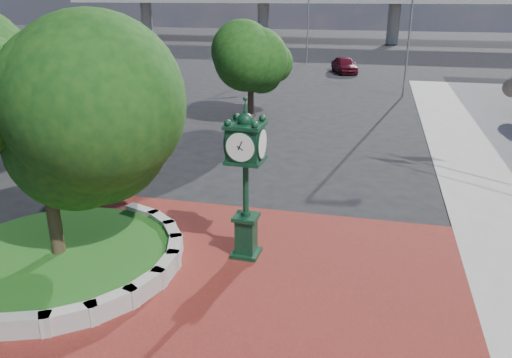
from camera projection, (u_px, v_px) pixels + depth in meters
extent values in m
plane|color=black|center=(232.00, 287.00, 12.94)|extent=(200.00, 200.00, 0.00)
cube|color=maroon|center=(220.00, 308.00, 12.02)|extent=(12.00, 12.00, 0.04)
cube|color=#9E9B93|center=(23.00, 326.00, 10.96)|extent=(1.29, 0.76, 0.54)
cube|color=#9E9B93|center=(70.00, 319.00, 11.20)|extent=(1.20, 1.04, 0.54)
cube|color=#9E9B93|center=(112.00, 306.00, 11.69)|extent=(1.00, 1.22, 0.54)
cube|color=#9E9B93|center=(145.00, 288.00, 12.39)|extent=(0.71, 1.30, 0.54)
cube|color=#9E9B93|center=(166.00, 269.00, 13.24)|extent=(0.35, 1.25, 0.54)
cube|color=#9E9B93|center=(175.00, 251.00, 14.15)|extent=(0.71, 1.30, 0.54)
cube|color=#9E9B93|center=(173.00, 236.00, 15.04)|extent=(1.00, 1.22, 0.54)
cube|color=#9E9B93|center=(161.00, 224.00, 15.83)|extent=(1.20, 1.04, 0.54)
cube|color=#9E9B93|center=(143.00, 216.00, 16.44)|extent=(1.29, 0.76, 0.54)
cylinder|color=#144716|center=(60.00, 258.00, 13.96)|extent=(6.10, 6.10, 0.40)
cylinder|color=#9E9B93|center=(147.00, 20.00, 83.37)|extent=(1.80, 1.80, 6.00)
cylinder|color=#9E9B93|center=(263.00, 22.00, 78.98)|extent=(1.80, 1.80, 6.00)
cylinder|color=#9E9B93|center=(393.00, 24.00, 74.60)|extent=(1.80, 1.80, 6.00)
cylinder|color=#38281C|center=(56.00, 229.00, 13.66)|extent=(0.36, 0.36, 2.17)
sphere|color=#0F3A13|center=(41.00, 136.00, 12.74)|extent=(5.20, 5.20, 5.20)
cylinder|color=#38281C|center=(251.00, 104.00, 29.89)|extent=(0.36, 0.36, 1.92)
sphere|color=#0F3A13|center=(251.00, 65.00, 29.09)|extent=(4.40, 4.40, 4.40)
cube|color=black|center=(246.00, 253.00, 14.44)|extent=(0.80, 0.80, 0.15)
cube|color=black|center=(246.00, 235.00, 14.23)|extent=(0.55, 0.55, 1.06)
cube|color=black|center=(246.00, 217.00, 14.04)|extent=(0.70, 0.70, 0.12)
cylinder|color=black|center=(246.00, 188.00, 13.74)|extent=(0.16, 0.16, 1.63)
cube|color=black|center=(245.00, 143.00, 13.28)|extent=(0.90, 0.90, 0.87)
cylinder|color=white|center=(240.00, 147.00, 12.87)|extent=(0.77, 0.09, 0.77)
cylinder|color=white|center=(250.00, 138.00, 13.69)|extent=(0.77, 0.09, 0.77)
cylinder|color=white|center=(229.00, 141.00, 13.40)|extent=(0.09, 0.77, 0.77)
cylinder|color=white|center=(262.00, 144.00, 13.16)|extent=(0.09, 0.77, 0.77)
sphere|color=black|center=(245.00, 121.00, 13.07)|extent=(0.42, 0.42, 0.42)
cone|color=black|center=(245.00, 109.00, 12.96)|extent=(0.17, 0.17, 0.48)
imported|color=#4E0B18|center=(344.00, 65.00, 47.80)|extent=(3.14, 4.81, 1.52)
cylinder|color=slate|center=(409.00, 35.00, 35.70)|extent=(0.16, 0.16, 8.73)
cylinder|color=slate|center=(308.00, 23.00, 53.26)|extent=(0.15, 0.15, 8.54)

